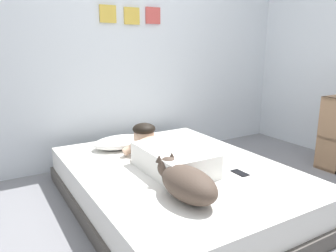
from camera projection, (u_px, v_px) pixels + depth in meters
name	position (u px, v px, depth m)	size (l,w,h in m)	color
ground_plane	(220.00, 213.00, 2.47)	(12.01, 12.01, 0.00)	gray
back_wall	(130.00, 45.00, 3.49)	(4.00, 0.12, 2.50)	silver
bed	(177.00, 185.00, 2.61)	(1.55, 2.07, 0.31)	#4C4742
pillow	(121.00, 142.00, 3.03)	(0.52, 0.32, 0.11)	white
person_lying	(165.00, 153.00, 2.57)	(0.43, 0.92, 0.27)	white
dog	(186.00, 182.00, 2.02)	(0.26, 0.57, 0.21)	#4C3D33
coffee_cup	(165.00, 143.00, 3.04)	(0.12, 0.09, 0.07)	white
cell_phone	(240.00, 173.00, 2.43)	(0.07, 0.14, 0.01)	black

